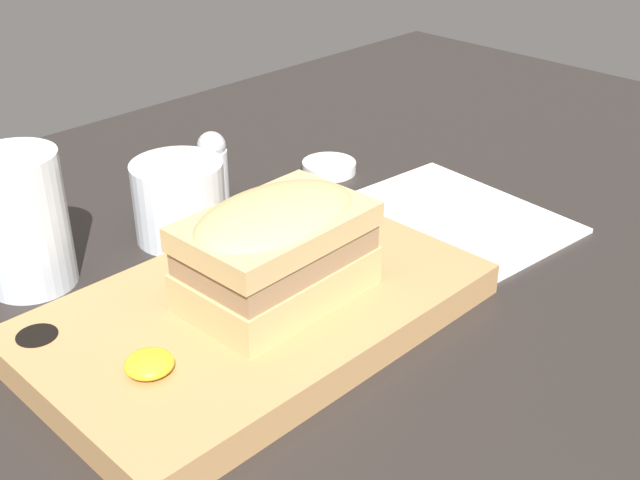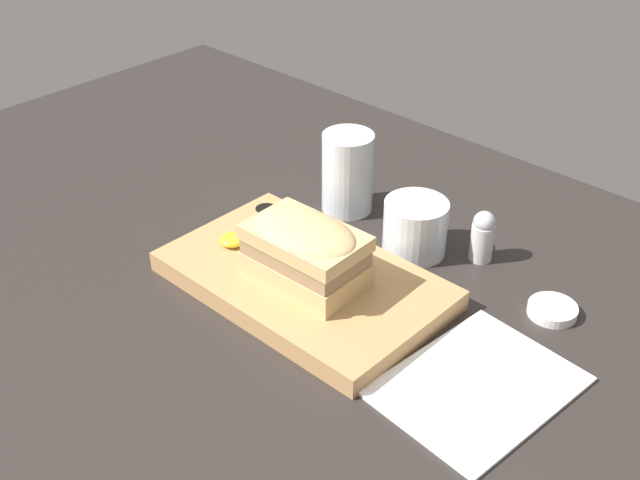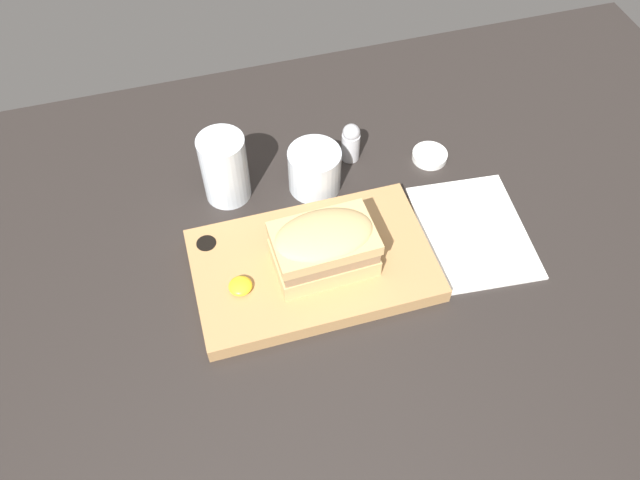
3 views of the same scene
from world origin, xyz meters
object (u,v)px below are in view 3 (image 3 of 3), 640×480
Objects in this scene: sandwich at (325,245)px; salt_shaker at (351,142)px; serving_board at (313,267)px; napkin at (473,231)px; water_glass at (225,171)px; condiment_dish at (430,156)px; wine_glass at (315,171)px.

sandwich is 2.01× the size of salt_shaker.
serving_board reaches higher than napkin.
sandwich is 1.22× the size of water_glass.
serving_board is at bearing -64.23° from water_glass.
water_glass is 0.53× the size of napkin.
sandwich reaches higher than condiment_dish.
condiment_dish is at bearing 33.93° from serving_board.
napkin is at bearing -56.87° from salt_shaker.
wine_glass is (3.14, 16.26, -3.52)cm from sandwich.
napkin is at bearing -27.73° from water_glass.
wine_glass is at bearing 79.06° from sandwich.
sandwich is at bearing -116.53° from salt_shaker.
water_glass is at bearing 152.27° from napkin.
water_glass reaches higher than wine_glass.
sandwich reaches higher than napkin.
sandwich reaches higher than serving_board.
wine_glass is (13.14, -2.11, -1.65)cm from water_glass.
serving_board is 2.94× the size of water_glass.
water_glass is (-10.00, 18.37, -1.87)cm from sandwich.
sandwich is 0.65× the size of napkin.
water_glass is 37.59cm from napkin.
salt_shaker is at bearing 59.47° from serving_board.
salt_shaker reaches higher than condiment_dish.
salt_shaker reaches higher than serving_board.
water_glass is at bearing 115.77° from serving_board.
sandwich is 23.94cm from napkin.
sandwich is (1.46, -0.69, 5.44)cm from serving_board.
condiment_dish is (12.21, -3.77, -2.86)cm from salt_shaker.
salt_shaker is (11.72, 19.87, 2.18)cm from serving_board.
water_glass is at bearing 177.21° from condiment_dish.
salt_shaker is (-12.75, 19.54, 3.24)cm from napkin.
condiment_dish is (23.93, 16.10, -0.69)cm from serving_board.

